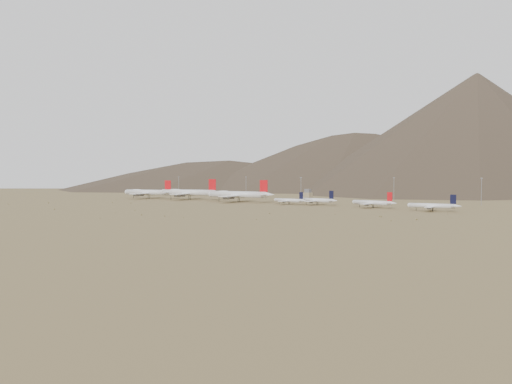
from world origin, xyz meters
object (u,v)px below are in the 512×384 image
Objects in this scene: narrowbody_b at (318,200)px; control_tower at (308,195)px; widebody_east at (238,194)px; narrowbody_a at (289,200)px; widebody_west at (148,192)px; widebody_centre at (189,192)px.

narrowbody_b reaches higher than control_tower.
widebody_east is 91.76m from narrowbody_b.
narrowbody_a is at bearing -157.67° from narrowbody_b.
widebody_east is at bearing -111.63° from control_tower.
narrowbody_b is (222.77, 8.46, -2.95)m from widebody_west.
widebody_east is at bearing -19.97° from widebody_centre.
widebody_west is at bearing -171.77° from narrowbody_b.
narrowbody_a is (196.31, 0.73, -3.50)m from widebody_west.
narrowbody_a reaches higher than control_tower.
narrowbody_b is 100.35m from control_tower.
control_tower is at bearing 58.55° from widebody_east.
narrowbody_a is at bearing -19.11° from widebody_centre.
widebody_east reaches higher than widebody_west.
narrowbody_b is (26.45, 7.72, 0.54)m from narrowbody_a.
widebody_centre reaches higher than control_tower.
widebody_centre is 77.02m from widebody_east.
narrowbody_a is (141.86, -10.84, -4.11)m from widebody_centre.
widebody_centre is 1.83× the size of narrowbody_b.
widebody_west is 0.94× the size of widebody_east.
widebody_west is 0.93× the size of widebody_centre.
control_tower is at bearing 16.89° from widebody_west.
widebody_west is 55.68m from widebody_centre.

